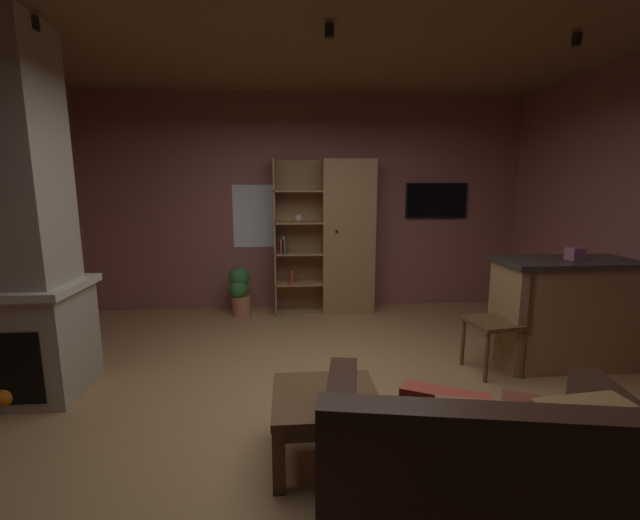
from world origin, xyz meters
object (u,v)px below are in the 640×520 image
(coffee_table, at_px, (325,407))
(table_book_0, at_px, (336,390))
(dining_chair, at_px, (503,314))
(potted_floor_plant, at_px, (240,290))
(stone_fireplace, at_px, (13,236))
(bookshelf_cabinet, at_px, (341,238))
(tissue_box, at_px, (575,254))
(kitchen_bar_counter, at_px, (580,312))
(leather_couch, at_px, (483,479))
(wall_mounted_tv, at_px, (436,200))

(coffee_table, height_order, table_book_0, table_book_0)
(dining_chair, distance_m, potted_floor_plant, 3.13)
(table_book_0, bearing_deg, stone_fireplace, 157.47)
(bookshelf_cabinet, height_order, coffee_table, bookshelf_cabinet)
(bookshelf_cabinet, distance_m, tissue_box, 2.65)
(kitchen_bar_counter, bearing_deg, stone_fireplace, -177.36)
(leather_couch, relative_size, wall_mounted_tv, 1.92)
(dining_chair, bearing_deg, tissue_box, 7.63)
(tissue_box, distance_m, table_book_0, 2.66)
(coffee_table, bearing_deg, table_book_0, 17.49)
(stone_fireplace, height_order, leather_couch, stone_fireplace)
(dining_chair, height_order, potted_floor_plant, dining_chair)
(stone_fireplace, relative_size, wall_mounted_tv, 3.39)
(tissue_box, relative_size, potted_floor_plant, 0.19)
(bookshelf_cabinet, relative_size, leather_couch, 1.24)
(table_book_0, bearing_deg, dining_chair, 33.92)
(potted_floor_plant, bearing_deg, table_book_0, -72.87)
(wall_mounted_tv, bearing_deg, dining_chair, -93.37)
(coffee_table, bearing_deg, stone_fireplace, 156.48)
(kitchen_bar_counter, height_order, coffee_table, kitchen_bar_counter)
(leather_couch, bearing_deg, kitchen_bar_counter, 45.66)
(stone_fireplace, height_order, dining_chair, stone_fireplace)
(table_book_0, height_order, wall_mounted_tv, wall_mounted_tv)
(tissue_box, xyz_separation_m, leather_couch, (-1.69, -1.84, -0.75))
(coffee_table, relative_size, wall_mounted_tv, 0.76)
(bookshelf_cabinet, relative_size, tissue_box, 16.56)
(potted_floor_plant, relative_size, wall_mounted_tv, 0.75)
(wall_mounted_tv, bearing_deg, coffee_table, -119.01)
(table_book_0, relative_size, potted_floor_plant, 0.18)
(wall_mounted_tv, bearing_deg, stone_fireplace, -151.04)
(stone_fireplace, bearing_deg, kitchen_bar_counter, 2.64)
(stone_fireplace, height_order, kitchen_bar_counter, stone_fireplace)
(stone_fireplace, xyz_separation_m, bookshelf_cabinet, (2.77, 2.06, -0.30))
(coffee_table, height_order, dining_chair, dining_chair)
(leather_couch, xyz_separation_m, coffee_table, (-0.68, 0.64, 0.03))
(tissue_box, distance_m, coffee_table, 2.75)
(leather_couch, height_order, dining_chair, dining_chair)
(tissue_box, relative_size, table_book_0, 1.06)
(kitchen_bar_counter, xyz_separation_m, potted_floor_plant, (-3.34, 1.74, -0.17))
(coffee_table, bearing_deg, potted_floor_plant, 105.88)
(leather_couch, bearing_deg, table_book_0, 133.33)
(stone_fireplace, xyz_separation_m, tissue_box, (4.66, 0.21, -0.23))
(bookshelf_cabinet, relative_size, dining_chair, 2.16)
(bookshelf_cabinet, xyz_separation_m, coffee_table, (-0.48, -3.06, -0.65))
(coffee_table, relative_size, dining_chair, 0.69)
(stone_fireplace, relative_size, dining_chair, 3.08)
(kitchen_bar_counter, bearing_deg, tissue_box, -173.27)
(bookshelf_cabinet, xyz_separation_m, tissue_box, (1.89, -1.85, 0.07))
(stone_fireplace, height_order, bookshelf_cabinet, stone_fireplace)
(stone_fireplace, height_order, tissue_box, stone_fireplace)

